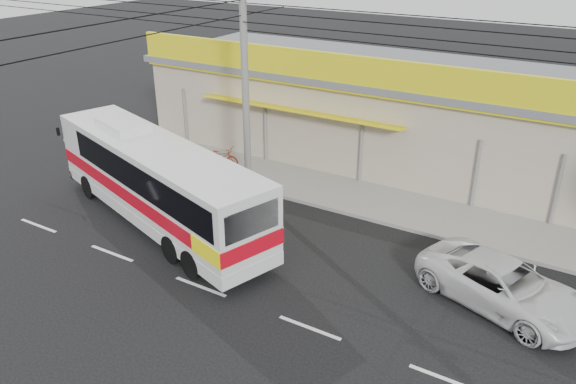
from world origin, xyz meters
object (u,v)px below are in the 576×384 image
Objects in this scene: motorbike_dark at (153,137)px; utility_pole at (243,15)px; coach_bus at (160,180)px; white_car at (503,285)px; motorbike_red at (221,156)px.

utility_pole is at bearing -83.23° from motorbike_dark.
coach_bus is 6.99m from utility_pole.
white_car is 0.15× the size of utility_pole.
utility_pole is (-11.18, 2.75, 6.72)m from white_car.
white_car is (12.28, 1.41, -1.21)m from coach_bus.
utility_pole reaches higher than coach_bus.
coach_bus is 2.29× the size of white_car.
coach_bus is 6.00m from motorbike_red.
motorbike_red is 1.08× the size of motorbike_dark.
white_car is at bearing -110.59° from motorbike_red.
coach_bus reaches higher than motorbike_red.
white_car reaches higher than motorbike_red.
utility_pole is (2.60, -1.51, 6.79)m from motorbike_red.
motorbike_dark is (-6.11, 5.99, -1.25)m from coach_bus.
motorbike_dark is 0.34× the size of white_car.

